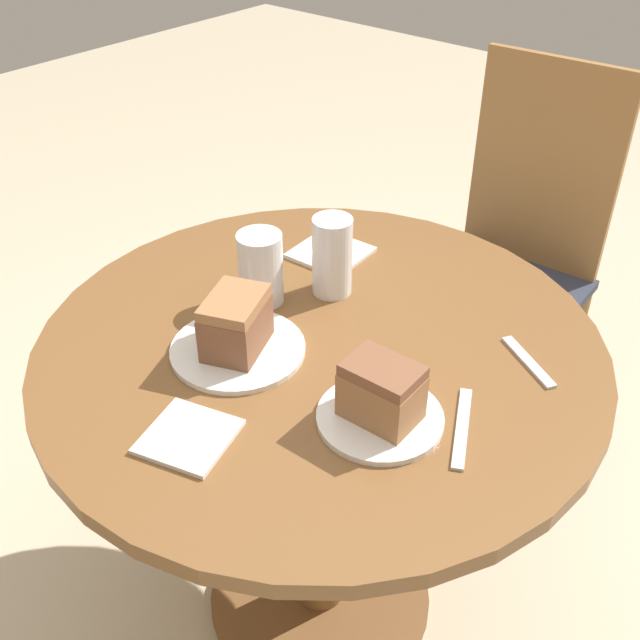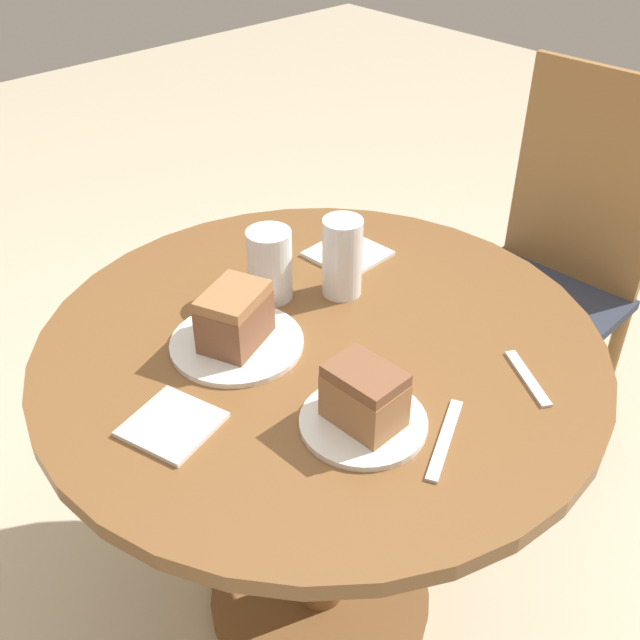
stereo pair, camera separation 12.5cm
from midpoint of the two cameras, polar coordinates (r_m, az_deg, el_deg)
ground_plane at (r=1.82m, az=2.10°, el=-20.45°), size 8.00×8.00×0.00m
table at (r=1.39m, az=2.59°, el=-7.58°), size 0.97×0.97×0.74m
chair at (r=2.02m, az=18.72°, el=3.50°), size 0.43×0.43×0.99m
plate_near at (r=1.12m, az=6.55°, el=-7.86°), size 0.19×0.19×0.01m
plate_far at (r=1.26m, az=-3.54°, el=-1.86°), size 0.23×0.23×0.01m
cake_slice_near at (r=1.08m, az=6.73°, el=-5.88°), size 0.11×0.08×0.09m
cake_slice_far at (r=1.23m, az=-3.63°, el=0.13°), size 0.12×0.14×0.10m
glass_lemonade at (r=1.36m, az=4.34°, el=4.39°), size 0.07×0.07×0.15m
glass_water at (r=1.35m, az=-1.19°, el=3.85°), size 0.08×0.08×0.13m
napkin_stack at (r=1.50m, az=4.51°, el=4.98°), size 0.14×0.14×0.01m
fork at (r=1.11m, az=12.73°, el=-8.98°), size 0.09×0.16×0.00m
spoon at (r=1.25m, az=18.34°, el=-4.33°), size 0.13×0.08×0.00m
napkin_side at (r=1.12m, az=-8.06°, el=-8.02°), size 0.15×0.15×0.01m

